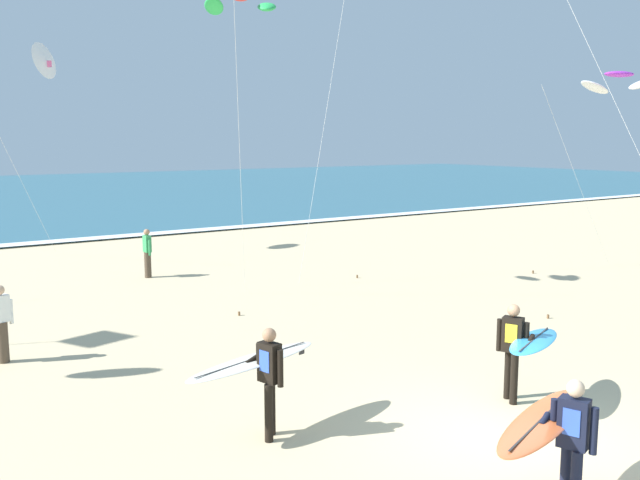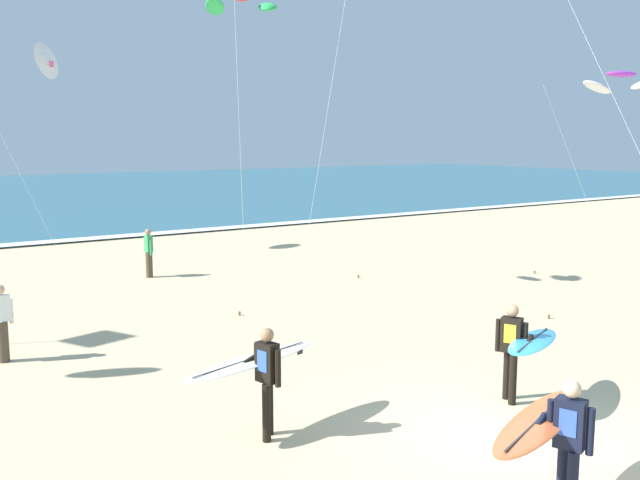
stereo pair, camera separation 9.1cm
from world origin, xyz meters
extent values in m
plane|color=#D1BA8E|center=(0.00, 0.00, 0.00)|extent=(160.00, 160.00, 0.00)
cube|color=white|center=(0.00, 24.42, 0.09)|extent=(160.00, 1.06, 0.01)
cylinder|color=black|center=(1.10, 0.93, 0.44)|extent=(0.13, 0.13, 0.88)
cylinder|color=black|center=(1.22, 1.16, 0.44)|extent=(0.13, 0.13, 0.88)
cube|color=black|center=(1.16, 1.05, 1.18)|extent=(0.33, 0.39, 0.60)
cube|color=yellow|center=(1.06, 1.00, 1.22)|extent=(0.10, 0.19, 0.32)
sphere|color=#A87A59|center=(1.16, 1.05, 1.60)|extent=(0.21, 0.21, 0.21)
cylinder|color=black|center=(1.26, 0.84, 1.29)|extent=(0.09, 0.09, 0.26)
cylinder|color=black|center=(1.24, 0.73, 1.16)|extent=(0.26, 0.18, 0.14)
cylinder|color=black|center=(1.06, 1.25, 1.14)|extent=(0.09, 0.09, 0.56)
ellipsoid|color=#3399D8|center=(1.31, 0.72, 1.12)|extent=(2.25, 1.46, 0.18)
cube|color=#333333|center=(1.31, 0.72, 1.16)|extent=(1.77, 0.85, 0.10)
cube|color=#262628|center=(2.15, 1.12, 1.05)|extent=(0.11, 0.06, 0.14)
cylinder|color=black|center=(-1.14, -1.74, 0.44)|extent=(0.13, 0.13, 0.88)
cube|color=black|center=(-1.18, -1.84, 1.18)|extent=(0.30, 0.39, 0.60)
cube|color=blue|center=(-1.28, -1.88, 1.22)|extent=(0.08, 0.19, 0.32)
sphere|color=beige|center=(-1.18, -1.84, 1.60)|extent=(0.21, 0.21, 0.21)
cylinder|color=black|center=(-1.10, -2.06, 1.14)|extent=(0.09, 0.09, 0.56)
cylinder|color=black|center=(-1.26, -1.62, 1.29)|extent=(0.09, 0.09, 0.26)
cylinder|color=black|center=(-1.34, -1.56, 1.16)|extent=(0.26, 0.16, 0.14)
ellipsoid|color=orange|center=(-1.30, -1.50, 1.12)|extent=(2.58, 1.41, 0.08)
cube|color=#333333|center=(-1.30, -1.50, 1.16)|extent=(2.10, 0.78, 0.01)
cube|color=#262628|center=(-0.30, -1.14, 1.05)|extent=(0.12, 0.05, 0.14)
cylinder|color=black|center=(-3.08, 1.99, 0.44)|extent=(0.13, 0.13, 0.88)
cylinder|color=black|center=(-2.92, 2.19, 0.44)|extent=(0.13, 0.13, 0.88)
cube|color=black|center=(-3.00, 2.09, 1.18)|extent=(0.27, 0.38, 0.60)
cube|color=blue|center=(-3.10, 2.06, 1.22)|extent=(0.06, 0.20, 0.32)
sphere|color=#A87A59|center=(-3.00, 2.09, 1.60)|extent=(0.21, 0.21, 0.21)
cylinder|color=black|center=(-2.95, 1.86, 1.14)|extent=(0.09, 0.09, 0.56)
cylinder|color=black|center=(-3.05, 2.31, 1.29)|extent=(0.09, 0.09, 0.26)
cylinder|color=black|center=(-3.13, 2.38, 1.16)|extent=(0.26, 0.14, 0.14)
ellipsoid|color=white|center=(-3.08, 2.44, 1.12)|extent=(2.58, 1.11, 0.11)
cube|color=#333333|center=(-3.08, 2.44, 1.16)|extent=(2.16, 0.53, 0.04)
cube|color=#262628|center=(-2.05, 2.68, 1.05)|extent=(0.12, 0.04, 0.14)
cylinder|color=silver|center=(4.35, 11.04, 5.84)|extent=(2.22, 0.06, 11.48)
cylinder|color=brown|center=(5.45, 11.01, 0.05)|extent=(0.06, 0.06, 0.10)
ellipsoid|color=purple|center=(14.37, 7.90, 6.68)|extent=(1.33, 0.83, 0.20)
ellipsoid|color=white|center=(14.48, 8.90, 6.30)|extent=(1.33, 0.83, 0.58)
cylinder|color=silver|center=(12.58, 8.10, 3.15)|extent=(3.60, 0.42, 6.10)
cylinder|color=brown|center=(10.78, 8.30, 0.05)|extent=(0.06, 0.06, 0.10)
cone|color=white|center=(-1.47, 21.27, 7.38)|extent=(1.35, 1.31, 1.38)
cube|color=pink|center=(-1.47, 21.27, 7.24)|extent=(0.36, 0.38, 0.24)
cylinder|color=silver|center=(-3.12, 19.71, 3.61)|extent=(3.32, 3.13, 7.03)
cylinder|color=brown|center=(6.31, 4.24, 0.05)|extent=(0.06, 0.06, 0.10)
ellipsoid|color=green|center=(1.96, 10.63, 8.06)|extent=(0.92, 1.05, 0.47)
ellipsoid|color=green|center=(0.73, 11.39, 8.06)|extent=(0.92, 1.05, 0.47)
cylinder|color=silver|center=(0.69, 9.94, 4.03)|extent=(1.33, 2.15, 7.86)
cylinder|color=brown|center=(0.03, 8.87, 0.05)|extent=(0.06, 0.06, 0.10)
cylinder|color=#4C3D2D|center=(-0.12, 14.92, 0.42)|extent=(0.22, 0.22, 0.84)
cube|color=#339351|center=(-0.12, 14.92, 1.11)|extent=(0.19, 0.32, 0.54)
sphere|color=#A87A59|center=(-0.12, 14.92, 1.49)|extent=(0.20, 0.20, 0.20)
cylinder|color=#339351|center=(-0.11, 14.71, 1.01)|extent=(0.08, 0.08, 0.50)
cylinder|color=#339351|center=(-0.12, 15.13, 1.01)|extent=(0.08, 0.08, 0.50)
cylinder|color=#4C3D2D|center=(-5.64, 8.21, 0.42)|extent=(0.22, 0.22, 0.84)
cube|color=white|center=(-5.64, 8.21, 1.11)|extent=(0.36, 0.27, 0.54)
cylinder|color=white|center=(-5.44, 8.27, 1.01)|extent=(0.08, 0.08, 0.50)
camera|label=1|loc=(-7.97, -6.54, 4.47)|focal=38.97mm
camera|label=2|loc=(-7.89, -6.59, 4.47)|focal=38.97mm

